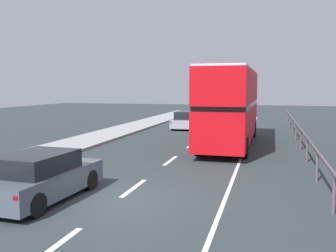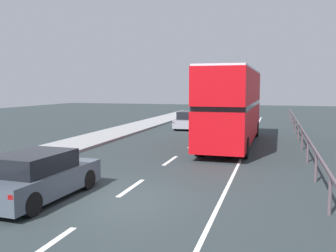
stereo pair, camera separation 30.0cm
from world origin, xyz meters
TOP-DOWN VIEW (x-y plane):
  - ground_plane at (0.00, 0.00)m, footprint 73.78×120.00m
  - lane_paint_markings at (1.84, 8.75)m, footprint 3.16×46.00m
  - bridge_side_railing at (5.87, 9.00)m, footprint 0.10×42.00m
  - double_decker_bus_red at (2.13, 11.36)m, footprint 2.60×10.98m
  - hatchback_car_near at (-2.17, -0.63)m, footprint 2.02×4.19m
  - sedan_car_ahead at (-2.01, 19.09)m, footprint 1.85×4.57m

SIDE VIEW (x-z plane):
  - ground_plane at x=0.00m, z-range -0.10..0.00m
  - lane_paint_markings at x=1.84m, z-range 0.00..0.01m
  - sedan_car_ahead at x=-2.01m, z-range -0.03..1.36m
  - hatchback_car_near at x=-2.17m, z-range -0.03..1.38m
  - bridge_side_railing at x=5.87m, z-range 0.33..1.40m
  - double_decker_bus_red at x=2.13m, z-range 0.15..4.43m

